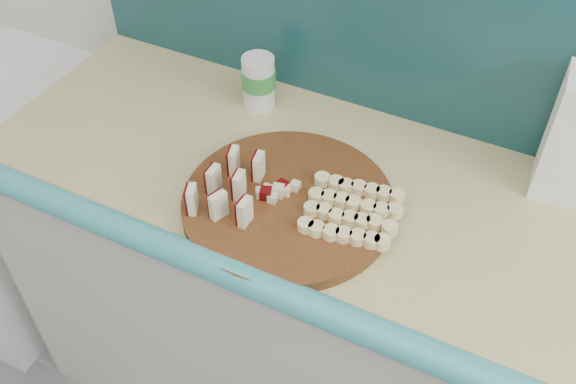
# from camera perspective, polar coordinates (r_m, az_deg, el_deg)

# --- Properties ---
(kitchen_counter) EXTENTS (2.20, 0.63, 0.91)m
(kitchen_counter) POSITION_cam_1_polar(r_m,az_deg,el_deg) (1.65, 14.13, -14.37)
(kitchen_counter) COLOR beige
(kitchen_counter) RESTS_ON ground
(backsplash) EXTENTS (2.20, 0.02, 0.50)m
(backsplash) POSITION_cam_1_polar(r_m,az_deg,el_deg) (1.37, 22.77, 11.36)
(backsplash) COLOR teal
(backsplash) RESTS_ON kitchen_counter
(cutting_board) EXTENTS (0.48, 0.48, 0.03)m
(cutting_board) POSITION_cam_1_polar(r_m,az_deg,el_deg) (1.28, -0.00, -1.05)
(cutting_board) COLOR #48200F
(cutting_board) RESTS_ON kitchen_counter
(apple_wedges) EXTENTS (0.13, 0.18, 0.06)m
(apple_wedges) POSITION_cam_1_polar(r_m,az_deg,el_deg) (1.26, -5.33, 0.51)
(apple_wedges) COLOR #F1ECC1
(apple_wedges) RESTS_ON cutting_board
(apple_chunks) EXTENTS (0.07, 0.07, 0.02)m
(apple_chunks) POSITION_cam_1_polar(r_m,az_deg,el_deg) (1.27, -1.12, -0.07)
(apple_chunks) COLOR #F9ECC7
(apple_chunks) RESTS_ON cutting_board
(banana_slices) EXTENTS (0.20, 0.18, 0.02)m
(banana_slices) POSITION_cam_1_polar(r_m,az_deg,el_deg) (1.24, 5.68, -1.65)
(banana_slices) COLOR #F8E397
(banana_slices) RESTS_ON cutting_board
(canister) EXTENTS (0.08, 0.08, 0.13)m
(canister) POSITION_cam_1_polar(r_m,az_deg,el_deg) (1.51, -2.63, 9.82)
(canister) COLOR white
(canister) RESTS_ON kitchen_counter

